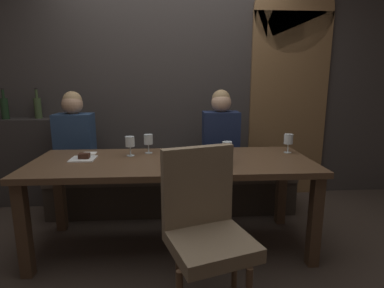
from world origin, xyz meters
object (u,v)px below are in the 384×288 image
(diner_bearded, at_px, (220,132))
(wine_glass_far_right, at_px, (227,148))
(wine_glass_center_front, at_px, (148,140))
(dining_table, at_px, (173,170))
(wine_glass_end_right, at_px, (130,142))
(chair_near_side, at_px, (205,222))
(wine_bottle_dark_red, at_px, (4,108))
(wine_glass_near_right, at_px, (288,140))
(banquette_bench, at_px, (173,190))
(dessert_plate, at_px, (83,158))
(wine_bottle_pale_label, at_px, (38,107))
(diner_redhead, at_px, (75,134))

(diner_bearded, xyz_separation_m, wine_glass_far_right, (-0.08, -0.81, 0.02))
(diner_bearded, height_order, wine_glass_center_front, diner_bearded)
(dining_table, distance_m, wine_glass_end_right, 0.43)
(dining_table, bearing_deg, chair_near_side, -75.91)
(diner_bearded, bearing_deg, wine_bottle_dark_red, 171.94)
(wine_bottle_dark_red, height_order, wine_glass_near_right, wine_bottle_dark_red)
(banquette_bench, height_order, wine_glass_center_front, wine_glass_center_front)
(chair_near_side, bearing_deg, dining_table, 104.09)
(chair_near_side, distance_m, wine_glass_center_front, 1.08)
(chair_near_side, distance_m, wine_bottle_dark_red, 2.66)
(banquette_bench, relative_size, wine_bottle_dark_red, 7.67)
(diner_bearded, bearing_deg, banquette_bench, 179.32)
(wine_glass_center_front, relative_size, dessert_plate, 0.86)
(chair_near_side, xyz_separation_m, wine_glass_far_right, (0.23, 0.61, 0.30))
(diner_bearded, distance_m, wine_glass_center_front, 0.83)
(dining_table, xyz_separation_m, wine_bottle_pale_label, (-1.45, 1.07, 0.42))
(wine_glass_near_right, bearing_deg, wine_glass_center_front, 177.06)
(wine_glass_end_right, bearing_deg, wine_glass_center_front, 30.88)
(diner_bearded, distance_m, wine_bottle_dark_red, 2.29)
(wine_glass_far_right, relative_size, dessert_plate, 0.86)
(wine_bottle_dark_red, relative_size, wine_bottle_pale_label, 1.00)
(wine_glass_end_right, distance_m, dessert_plate, 0.38)
(wine_glass_center_front, bearing_deg, wine_glass_far_right, -29.81)
(wine_glass_far_right, bearing_deg, wine_bottle_pale_label, 147.66)
(wine_bottle_dark_red, bearing_deg, wine_glass_end_right, -31.22)
(banquette_bench, relative_size, chair_near_side, 2.55)
(dessert_plate, bearing_deg, diner_bearded, 28.00)
(wine_glass_end_right, xyz_separation_m, wine_glass_near_right, (1.35, 0.02, -0.00))
(banquette_bench, height_order, wine_bottle_dark_red, wine_bottle_dark_red)
(wine_bottle_dark_red, relative_size, wine_glass_far_right, 1.99)
(banquette_bench, distance_m, diner_bearded, 0.78)
(wine_glass_far_right, bearing_deg, wine_glass_end_right, 160.67)
(diner_bearded, relative_size, wine_glass_end_right, 4.98)
(banquette_bench, xyz_separation_m, wine_bottle_dark_red, (-1.77, 0.31, 0.84))
(dining_table, height_order, chair_near_side, chair_near_side)
(dining_table, height_order, wine_glass_end_right, wine_glass_end_right)
(diner_redhead, height_order, wine_glass_end_right, diner_redhead)
(dining_table, distance_m, dessert_plate, 0.72)
(diner_redhead, height_order, wine_glass_near_right, diner_redhead)
(diner_bearded, relative_size, wine_bottle_dark_red, 2.50)
(chair_near_side, relative_size, wine_glass_far_right, 5.98)
(chair_near_side, xyz_separation_m, wine_bottle_dark_red, (-1.95, 1.74, 0.51))
(banquette_bench, bearing_deg, wine_glass_near_right, -27.44)
(wine_glass_near_right, distance_m, wine_glass_far_right, 0.66)
(wine_bottle_pale_label, height_order, wine_glass_center_front, wine_bottle_pale_label)
(banquette_bench, bearing_deg, diner_redhead, 179.20)
(wine_bottle_pale_label, bearing_deg, diner_bearded, -10.85)
(wine_bottle_dark_red, height_order, wine_glass_far_right, wine_bottle_dark_red)
(chair_near_side, bearing_deg, dessert_plate, 138.74)
(chair_near_side, xyz_separation_m, wine_bottle_pale_label, (-1.63, 1.79, 0.51))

